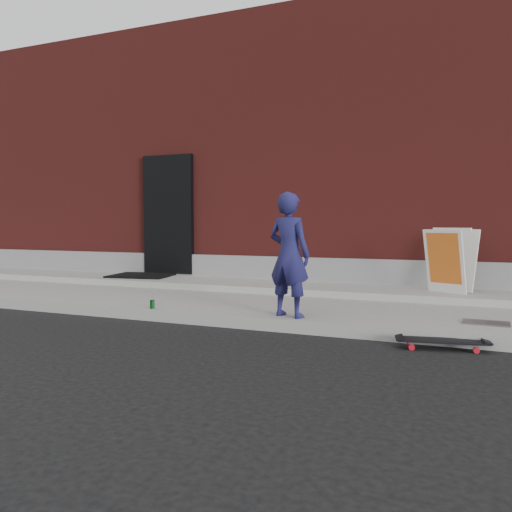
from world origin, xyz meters
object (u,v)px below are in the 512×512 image
at_px(child, 289,255).
at_px(pizza_sign, 450,260).
at_px(skateboard, 442,341).
at_px(soda_can, 152,304).

xyz_separation_m(child, pizza_sign, (1.72, 2.14, -0.16)).
bearing_deg(child, skateboard, -175.59).
distance_m(child, skateboard, 1.89).
distance_m(skateboard, soda_can, 3.47).
bearing_deg(soda_can, pizza_sign, 33.23).
bearing_deg(skateboard, soda_can, 177.19).
distance_m(child, soda_can, 1.90).
bearing_deg(soda_can, child, 4.83).
xyz_separation_m(pizza_sign, soda_can, (-3.49, -2.29, -0.51)).
bearing_deg(child, pizza_sign, -113.64).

